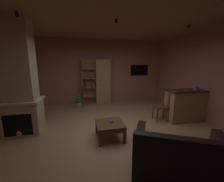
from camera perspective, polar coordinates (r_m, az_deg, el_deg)
name	(u,v)px	position (r m, az deg, el deg)	size (l,w,h in m)	color
floor	(115,131)	(4.07, 1.27, -15.89)	(5.93, 5.95, 0.02)	tan
wall_back	(100,72)	(6.60, -4.97, 7.68)	(6.05, 0.06, 2.89)	#AD7060
wall_right	(211,77)	(5.24, 35.15, 4.78)	(0.06, 5.95, 2.89)	#AD7060
ceiling	(116,18)	(3.78, 1.49, 27.39)	(5.93, 5.95, 0.02)	#8E6B47
window_pane_back	(88,78)	(6.53, -9.49, 5.23)	(0.67, 0.01, 0.81)	white
stone_fireplace	(19,85)	(4.29, -33.46, 2.13)	(1.00, 0.78, 2.89)	#BCAD8E
bookshelf_cabinet	(101,82)	(6.37, -4.50, 3.47)	(1.20, 0.41, 2.00)	#A87F51
kitchen_bar_counter	(189,105)	(5.23, 28.50, -4.99)	(1.54, 0.57, 1.01)	#A87F51
tissue_box	(196,88)	(5.14, 30.83, 0.90)	(0.12, 0.12, 0.11)	#995972
leather_couch	(180,158)	(2.82, 25.64, -23.24)	(1.73, 1.50, 0.84)	black
coffee_table	(110,126)	(3.59, -0.89, -13.90)	(0.65, 0.69, 0.41)	brown
table_book_0	(111,122)	(3.59, -0.51, -12.21)	(0.10, 0.10, 0.03)	#2D4C8C
dining_chair	(163,105)	(4.86, 20.02, -5.21)	(0.47, 0.47, 0.92)	brown
potted_floor_plant	(79,101)	(6.09, -13.29, -4.04)	(0.26, 0.27, 0.55)	#9E896B
wall_mounted_tv	(139,70)	(7.05, 10.98, 8.19)	(0.87, 0.06, 0.49)	black
track_light_spot_0	(17,14)	(3.77, -34.03, 24.36)	(0.07, 0.07, 0.09)	black
track_light_spot_1	(116,21)	(3.71, 1.67, 26.40)	(0.07, 0.07, 0.09)	black
track_light_spot_2	(189,26)	(4.66, 28.53, 21.96)	(0.07, 0.07, 0.09)	black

